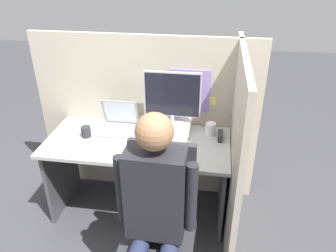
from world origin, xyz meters
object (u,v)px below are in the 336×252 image
object	(u,v)px
office_chair	(159,222)
pen_cup	(86,132)
coffee_mug	(210,129)
person	(154,209)
paper_box	(172,127)
laptop	(119,125)
monitor	(172,97)
stapler	(220,136)
carrot_toy	(172,153)

from	to	relation	value
office_chair	pen_cup	bearing A→B (deg)	137.34
coffee_mug	pen_cup	xyz separation A→B (m)	(-1.01, -0.19, -0.01)
office_chair	coffee_mug	xyz separation A→B (m)	(0.28, 0.86, 0.25)
person	coffee_mug	xyz separation A→B (m)	(0.28, 1.02, -0.01)
paper_box	laptop	distance (m)	0.45
laptop	office_chair	bearing A→B (deg)	-59.15
monitor	coffee_mug	distance (m)	0.42
coffee_mug	paper_box	bearing A→B (deg)	-179.94
paper_box	laptop	size ratio (longest dim) A/B	0.99
monitor	stapler	bearing A→B (deg)	-9.48
carrot_toy	pen_cup	world-z (taller)	pen_cup
laptop	office_chair	world-z (taller)	office_chair
stapler	person	size ratio (longest dim) A/B	0.09
stapler	office_chair	distance (m)	0.91
person	office_chair	bearing A→B (deg)	91.65
stapler	pen_cup	world-z (taller)	pen_cup
office_chair	person	xyz separation A→B (m)	(0.00, -0.16, 0.26)
carrot_toy	pen_cup	size ratio (longest dim) A/B	1.49
pen_cup	stapler	bearing A→B (deg)	6.47
paper_box	laptop	xyz separation A→B (m)	(-0.45, -0.04, 0.01)
monitor	laptop	size ratio (longest dim) A/B	1.51
office_chair	coffee_mug	distance (m)	0.94
paper_box	office_chair	world-z (taller)	office_chair
paper_box	office_chair	distance (m)	0.90
office_chair	person	bearing A→B (deg)	-88.35
paper_box	person	distance (m)	1.03
laptop	office_chair	distance (m)	0.99
laptop	stapler	bearing A→B (deg)	-1.53
carrot_toy	person	world-z (taller)	person
office_chair	person	world-z (taller)	person
monitor	laptop	world-z (taller)	monitor
stapler	pen_cup	size ratio (longest dim) A/B	1.42
stapler	laptop	bearing A→B (deg)	178.47
paper_box	coffee_mug	distance (m)	0.32
paper_box	pen_cup	size ratio (longest dim) A/B	3.43
monitor	paper_box	bearing A→B (deg)	-90.00
carrot_toy	office_chair	bearing A→B (deg)	-91.83
paper_box	office_chair	bearing A→B (deg)	-87.46
monitor	laptop	distance (m)	0.52
person	pen_cup	distance (m)	1.11
stapler	office_chair	xyz separation A→B (m)	(-0.37, -0.80, -0.23)
carrot_toy	pen_cup	xyz separation A→B (m)	(-0.75, 0.18, 0.02)
paper_box	pen_cup	distance (m)	0.72
paper_box	office_chair	xyz separation A→B (m)	(0.04, -0.86, -0.24)
paper_box	coffee_mug	size ratio (longest dim) A/B	2.88
laptop	pen_cup	xyz separation A→B (m)	(-0.24, -0.15, -0.01)
pen_cup	laptop	bearing A→B (deg)	31.62
monitor	stapler	size ratio (longest dim) A/B	3.70
monitor	pen_cup	bearing A→B (deg)	-164.42
person	coffee_mug	bearing A→B (deg)	74.71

